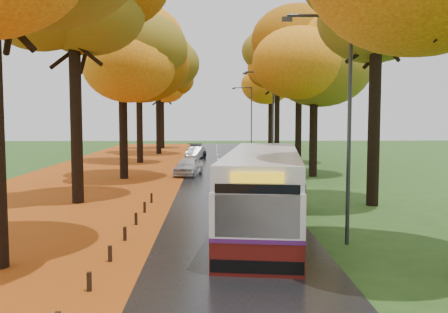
{
  "coord_description": "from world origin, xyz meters",
  "views": [
    {
      "loc": [
        -0.51,
        -9.15,
        4.53
      ],
      "look_at": [
        0.0,
        14.16,
        2.6
      ],
      "focal_mm": 40.0,
      "sensor_mm": 36.0,
      "label": 1
    }
  ],
  "objects_px": {
    "streetlamp_mid": "(270,113)",
    "streetlamp_near": "(342,110)",
    "streetlamp_far": "(249,114)",
    "car_silver": "(195,153)",
    "car_white": "(189,166)",
    "car_dark": "(196,150)",
    "bus": "(263,189)"
  },
  "relations": [
    {
      "from": "car_white",
      "to": "car_dark",
      "type": "xyz_separation_m",
      "value": [
        0.0,
        16.96,
        -0.02
      ]
    },
    {
      "from": "streetlamp_mid",
      "to": "streetlamp_far",
      "type": "bearing_deg",
      "value": 90.0
    },
    {
      "from": "streetlamp_near",
      "to": "streetlamp_mid",
      "type": "bearing_deg",
      "value": 90.0
    },
    {
      "from": "bus",
      "to": "car_white",
      "type": "bearing_deg",
      "value": 109.41
    },
    {
      "from": "streetlamp_near",
      "to": "bus",
      "type": "distance_m",
      "value": 4.47
    },
    {
      "from": "car_dark",
      "to": "streetlamp_mid",
      "type": "bearing_deg",
      "value": -73.59
    },
    {
      "from": "car_silver",
      "to": "streetlamp_mid",
      "type": "bearing_deg",
      "value": -51.17
    },
    {
      "from": "bus",
      "to": "car_silver",
      "type": "bearing_deg",
      "value": 104.17
    },
    {
      "from": "streetlamp_far",
      "to": "bus",
      "type": "bearing_deg",
      "value": -93.41
    },
    {
      "from": "streetlamp_near",
      "to": "car_white",
      "type": "distance_m",
      "value": 21.4
    },
    {
      "from": "car_dark",
      "to": "streetlamp_near",
      "type": "bearing_deg",
      "value": -86.68
    },
    {
      "from": "bus",
      "to": "car_silver",
      "type": "height_order",
      "value": "bus"
    },
    {
      "from": "streetlamp_near",
      "to": "streetlamp_far",
      "type": "xyz_separation_m",
      "value": [
        0.0,
        44.0,
        0.0
      ]
    },
    {
      "from": "bus",
      "to": "car_dark",
      "type": "xyz_separation_m",
      "value": [
        -3.8,
        34.93,
        -0.94
      ]
    },
    {
      "from": "streetlamp_near",
      "to": "car_silver",
      "type": "xyz_separation_m",
      "value": [
        -6.3,
        34.45,
        -4.05
      ]
    },
    {
      "from": "bus",
      "to": "car_white",
      "type": "relative_size",
      "value": 2.91
    },
    {
      "from": "bus",
      "to": "streetlamp_far",
      "type": "bearing_deg",
      "value": 94.07
    },
    {
      "from": "streetlamp_mid",
      "to": "streetlamp_near",
      "type": "bearing_deg",
      "value": -90.0
    },
    {
      "from": "car_white",
      "to": "car_silver",
      "type": "distance_m",
      "value": 14.38
    },
    {
      "from": "streetlamp_far",
      "to": "car_silver",
      "type": "distance_m",
      "value": 12.13
    },
    {
      "from": "streetlamp_mid",
      "to": "car_silver",
      "type": "height_order",
      "value": "streetlamp_mid"
    },
    {
      "from": "streetlamp_near",
      "to": "streetlamp_far",
      "type": "relative_size",
      "value": 1.0
    },
    {
      "from": "streetlamp_far",
      "to": "car_dark",
      "type": "height_order",
      "value": "streetlamp_far"
    },
    {
      "from": "streetlamp_near",
      "to": "car_dark",
      "type": "distance_m",
      "value": 37.76
    },
    {
      "from": "streetlamp_far",
      "to": "bus",
      "type": "relative_size",
      "value": 0.67
    },
    {
      "from": "streetlamp_near",
      "to": "car_white",
      "type": "xyz_separation_m",
      "value": [
        -6.3,
        20.07,
        -3.97
      ]
    },
    {
      "from": "bus",
      "to": "streetlamp_near",
      "type": "bearing_deg",
      "value": -32.45
    },
    {
      "from": "streetlamp_mid",
      "to": "car_dark",
      "type": "height_order",
      "value": "streetlamp_mid"
    },
    {
      "from": "car_dark",
      "to": "car_white",
      "type": "bearing_deg",
      "value": -96.34
    },
    {
      "from": "streetlamp_near",
      "to": "car_white",
      "type": "relative_size",
      "value": 1.94
    },
    {
      "from": "streetlamp_near",
      "to": "bus",
      "type": "relative_size",
      "value": 0.67
    },
    {
      "from": "streetlamp_far",
      "to": "car_dark",
      "type": "xyz_separation_m",
      "value": [
        -6.3,
        -6.98,
        -3.99
      ]
    }
  ]
}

